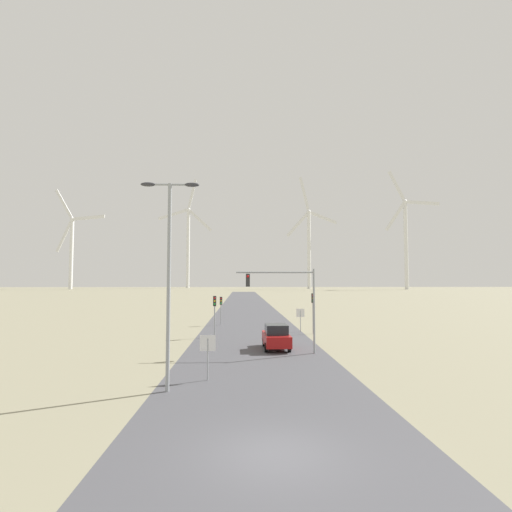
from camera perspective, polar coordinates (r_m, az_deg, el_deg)
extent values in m
plane|color=gray|center=(13.00, 2.61, -26.37)|extent=(600.00, 600.00, 0.00)
cube|color=#47474C|center=(60.17, -1.17, -8.34)|extent=(10.00, 240.00, 0.01)
cylinder|color=#93999E|center=(18.92, -12.37, -4.20)|extent=(0.18, 0.18, 9.60)
cylinder|color=#93999E|center=(19.45, -12.18, 9.94)|extent=(2.05, 0.10, 0.10)
ellipsoid|color=#333338|center=(19.65, -15.17, 9.84)|extent=(0.70, 0.32, 0.20)
ellipsoid|color=#333338|center=(19.30, -9.14, 10.01)|extent=(0.70, 0.32, 0.20)
cylinder|color=#93999E|center=(21.06, -6.92, -14.45)|extent=(0.07, 0.07, 2.10)
cube|color=white|center=(20.91, -6.90, -12.24)|extent=(0.81, 0.01, 0.81)
cube|color=red|center=(20.92, -6.90, -12.23)|extent=(0.76, 0.02, 0.76)
cylinder|color=#93999E|center=(39.94, 6.37, -9.25)|extent=(0.07, 0.07, 2.10)
cube|color=white|center=(39.85, 6.36, -8.07)|extent=(0.81, 0.01, 0.81)
cube|color=red|center=(39.87, 6.36, -8.07)|extent=(0.76, 0.02, 0.76)
cylinder|color=#93999E|center=(36.19, -5.93, -8.60)|extent=(0.11, 0.11, 3.67)
cube|color=#2D2D2D|center=(36.10, -5.92, -6.41)|extent=(0.28, 0.24, 0.90)
sphere|color=red|center=(35.95, -5.93, -5.99)|extent=(0.16, 0.16, 0.16)
sphere|color=gold|center=(35.96, -5.94, -6.42)|extent=(0.16, 0.16, 0.16)
sphere|color=green|center=(35.98, -5.94, -6.85)|extent=(0.16, 0.16, 0.16)
cylinder|color=#93999E|center=(38.83, 8.16, -8.13)|extent=(0.11, 0.11, 3.82)
cube|color=#2D2D2D|center=(38.74, 8.14, -5.97)|extent=(0.28, 0.24, 0.90)
sphere|color=red|center=(38.59, 8.17, -5.58)|extent=(0.16, 0.16, 0.16)
sphere|color=gold|center=(38.60, 8.18, -5.98)|extent=(0.16, 0.16, 0.16)
sphere|color=green|center=(38.62, 8.18, -6.38)|extent=(0.16, 0.16, 0.16)
cylinder|color=#93999E|center=(45.86, -5.02, -7.83)|extent=(0.11, 0.11, 3.20)
cube|color=#2D2D2D|center=(45.78, -5.02, -6.39)|extent=(0.28, 0.24, 0.90)
sphere|color=red|center=(45.64, -5.02, -6.06)|extent=(0.16, 0.16, 0.16)
sphere|color=gold|center=(45.65, -5.02, -6.40)|extent=(0.16, 0.16, 0.16)
sphere|color=green|center=(45.66, -5.03, -6.74)|extent=(0.16, 0.16, 0.16)
cylinder|color=#93999E|center=(28.39, 8.30, -7.76)|extent=(0.14, 0.14, 5.87)
cylinder|color=#93999E|center=(27.96, 2.74, -2.34)|extent=(5.45, 0.12, 0.12)
cube|color=#2D2D2D|center=(27.86, -1.17, -3.47)|extent=(0.28, 0.24, 0.90)
sphere|color=red|center=(27.72, -1.17, -2.92)|extent=(0.18, 0.18, 0.18)
cube|color=maroon|center=(30.13, 2.90, -11.76)|extent=(1.91, 4.15, 0.80)
cube|color=#1E2328|center=(29.89, 2.92, -10.38)|extent=(1.61, 2.14, 0.70)
cylinder|color=black|center=(31.39, 1.15, -12.17)|extent=(0.22, 0.66, 0.66)
cylinder|color=black|center=(31.52, 4.23, -12.13)|extent=(0.22, 0.66, 0.66)
cylinder|color=black|center=(28.88, 1.44, -12.93)|extent=(0.22, 0.66, 0.66)
cylinder|color=black|center=(29.03, 4.79, -12.87)|extent=(0.22, 0.66, 0.66)
cylinder|color=white|center=(259.59, -24.88, 0.26)|extent=(2.20, 2.20, 41.46)
sphere|color=white|center=(261.66, -24.76, 4.80)|extent=(2.60, 2.60, 2.60)
cube|color=white|center=(266.78, -25.75, 6.70)|extent=(12.55, 3.76, 18.59)
cube|color=white|center=(263.59, -25.70, 2.60)|extent=(10.95, 3.34, 19.45)
cube|color=white|center=(255.17, -22.77, 5.07)|extent=(20.44, 5.84, 2.81)
cylinder|color=white|center=(270.91, -9.69, 1.05)|extent=(2.20, 2.20, 52.88)
sphere|color=white|center=(274.27, -9.63, 6.57)|extent=(2.60, 2.60, 2.60)
cube|color=white|center=(275.89, -9.11, 8.75)|extent=(6.29, 0.84, 20.33)
cube|color=white|center=(275.83, -11.77, 5.86)|extent=(20.05, 1.60, 7.78)
cube|color=white|center=(271.72, -7.98, 5.07)|extent=(16.23, 1.39, 15.20)
cylinder|color=white|center=(245.31, 7.58, 0.84)|extent=(2.20, 2.20, 47.16)
sphere|color=white|center=(248.21, 7.53, 6.27)|extent=(2.60, 2.60, 2.60)
cube|color=white|center=(242.75, 6.01, 4.57)|extent=(14.81, 7.02, 16.34)
cube|color=white|center=(253.89, 9.58, 5.44)|extent=(19.24, 9.01, 6.95)
cube|color=white|center=(248.63, 6.93, 8.78)|extent=(6.99, 3.50, 20.78)
cylinder|color=white|center=(244.32, 20.63, 1.45)|extent=(2.20, 2.20, 50.55)
sphere|color=white|center=(247.70, 20.51, 7.28)|extent=(2.60, 2.60, 2.60)
cube|color=white|center=(251.15, 22.72, 7.03)|extent=(19.18, 1.50, 3.04)
cube|color=white|center=(248.09, 19.46, 9.40)|extent=(10.08, 1.02, 17.93)
cube|color=white|center=(244.44, 19.29, 5.38)|extent=(12.12, 1.13, 16.89)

